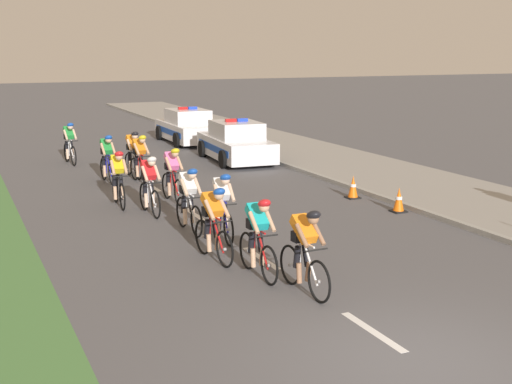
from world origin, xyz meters
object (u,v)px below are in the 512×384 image
Objects in this scene: cyclist_lead at (305,249)px; cyclist_fourth at (222,205)px; cyclist_seventh at (149,184)px; police_car_nearest at (236,143)px; cyclist_tenth at (107,158)px; traffic_cone_mid at (399,200)px; cyclist_eleventh at (70,143)px; cyclist_second at (258,236)px; cyclist_third at (214,222)px; cyclist_sixth at (118,178)px; cyclist_twelfth at (133,153)px; cyclist_eighth at (172,174)px; cyclist_ninth at (140,158)px; traffic_cone_far at (353,187)px; police_car_second at (187,127)px; cyclist_fifth at (189,199)px.

cyclist_fourth is (-0.05, 3.70, 0.00)m from cyclist_lead.
cyclist_fourth is 3.06m from cyclist_seventh.
cyclist_tenth is at bearing -156.92° from police_car_nearest.
cyclist_seventh is at bearing -89.25° from cyclist_tenth.
cyclist_seventh reaches higher than traffic_cone_mid.
cyclist_second is at bearing -85.85° from cyclist_eleventh.
cyclist_sixth is at bearing 96.35° from cyclist_third.
cyclist_fourth and cyclist_twelfth have the same top height.
cyclist_lead and cyclist_eighth have the same top height.
cyclist_ninth is 2.69× the size of traffic_cone_far.
cyclist_eighth is 1.00× the size of cyclist_ninth.
cyclist_second and cyclist_seventh have the same top height.
cyclist_ninth is 8.26m from traffic_cone_mid.
cyclist_second and cyclist_tenth have the same top height.
police_car_second reaches higher than cyclist_sixth.
cyclist_fifth is (-0.14, 3.51, 0.00)m from cyclist_second.
cyclist_second is at bearing -104.61° from police_car_second.
cyclist_fourth is at bearing 90.82° from cyclist_lead.
cyclist_seventh is at bearing 158.37° from traffic_cone_mid.
police_car_nearest is at bearing 53.59° from cyclist_eighth.
cyclist_third is 6.81m from traffic_cone_far.
cyclist_fourth is 10.75m from police_car_nearest.
cyclist_ninth is (0.00, 10.85, 0.00)m from cyclist_lead.
police_car_nearest is (5.70, 5.66, -0.11)m from cyclist_sixth.
traffic_cone_mid is (5.09, 0.61, -0.48)m from cyclist_fourth.
cyclist_seventh is 5.74m from traffic_cone_far.
cyclist_twelfth is at bearing 80.20° from cyclist_seventh.
cyclist_third is 5.52m from cyclist_sixth.
cyclist_ninth is 6.72m from traffic_cone_far.
cyclist_fifth is 15.29m from police_car_second.
cyclist_ninth is 1.02m from cyclist_tenth.
police_car_second reaches higher than cyclist_eighth.
cyclist_eleventh is (-0.64, 12.99, 0.00)m from cyclist_third.
cyclist_eighth is 6.05m from traffic_cone_mid.
cyclist_seventh and cyclist_ninth have the same top height.
cyclist_eleventh is 2.69× the size of traffic_cone_far.
cyclist_tenth is 1.00× the size of cyclist_eleventh.
cyclist_eighth is (1.46, -0.09, 0.00)m from cyclist_sixth.
cyclist_lead and cyclist_third have the same top height.
cyclist_ninth is (0.86, 4.20, 0.00)m from cyclist_seventh.
cyclist_seventh is 0.38× the size of police_car_nearest.
police_car_nearest reaches higher than cyclist_twelfth.
cyclist_lead is 1.00× the size of cyclist_eleventh.
cyclist_lead is 6.65m from traffic_cone_mid.
cyclist_fourth and cyclist_tenth have the same top height.
police_car_second is at bearing 77.24° from cyclist_lead.
cyclist_fifth is 1.00× the size of cyclist_eleventh.
cyclist_eighth reaches higher than traffic_cone_far.
cyclist_sixth is 3.29m from cyclist_ninth.
police_car_second is at bearing 92.29° from traffic_cone_far.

